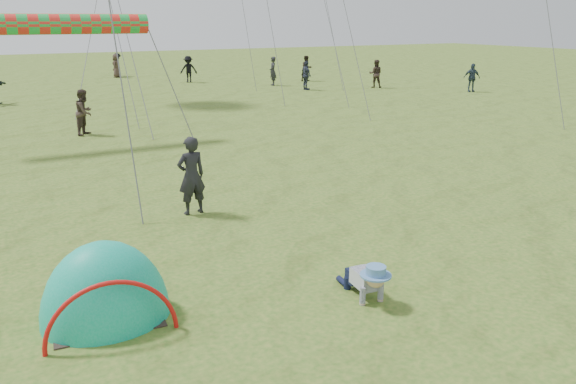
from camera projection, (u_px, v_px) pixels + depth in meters
name	position (u px, v px, depth m)	size (l,w,h in m)	color
ground	(325.00, 319.00, 7.89)	(140.00, 140.00, 0.00)	#2B5918
crawling_toddler	(367.00, 279.00, 8.38)	(0.59, 0.84, 0.64)	black
popup_tent	(107.00, 318.00, 7.91)	(1.77, 1.46, 2.29)	#00A179
standing_adult	(191.00, 176.00, 11.92)	(0.62, 0.41, 1.70)	black
crowd_person_1	(85.00, 112.00, 20.23)	(0.80, 0.62, 1.64)	#3C2F29
crowd_person_2	(472.00, 78.00, 32.26)	(0.94, 0.39, 1.61)	#2C3B4A
crowd_person_3	(189.00, 69.00, 37.13)	(1.11, 0.64, 1.72)	black
crowd_person_4	(116.00, 66.00, 40.27)	(0.80, 0.52, 1.64)	#3A2B24
crowd_person_6	(273.00, 71.00, 35.36)	(0.65, 0.43, 1.78)	black
crowd_person_7	(307.00, 68.00, 37.96)	(0.82, 0.64, 1.68)	black
crowd_person_9	(118.00, 65.00, 41.09)	(1.08, 0.62, 1.67)	black
crowd_person_13	(376.00, 74.00, 34.27)	(0.81, 0.63, 1.67)	#362923
crowd_person_14	(306.00, 75.00, 33.14)	(0.99, 0.41, 1.69)	#2E3445
rainbow_tube_kite	(49.00, 24.00, 17.62)	(0.64, 0.64, 6.14)	red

